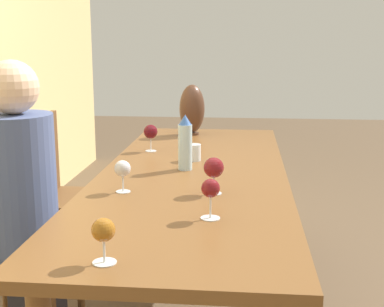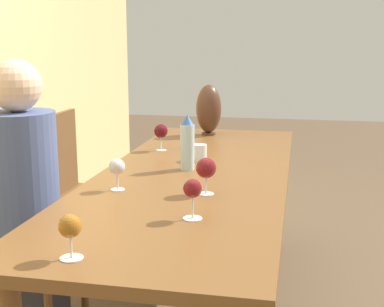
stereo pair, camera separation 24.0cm
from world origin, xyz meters
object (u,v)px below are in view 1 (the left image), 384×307
Objects in this scene: wine_glass_1 at (211,190)px; chair_far at (67,189)px; water_bottle at (185,143)px; wine_glass_0 at (123,169)px; vase at (192,109)px; water_tumbler at (194,152)px; chair_near at (6,240)px; person_near at (22,198)px; wine_glass_3 at (103,232)px; wine_glass_2 at (151,132)px; wine_glass_4 at (214,168)px.

chair_far reaches higher than wine_glass_1.
water_bottle is 1.86× the size of wine_glass_1.
wine_glass_0 is at bearing 51.90° from wine_glass_1.
water_bottle is 0.81× the size of vase.
vase is at bearing 7.74° from wine_glass_1.
water_tumbler is 0.98m from chair_near.
chair_far is at bearing 31.04° from wine_glass_0.
wine_glass_3 is at bearing -143.96° from person_near.
vase is 0.57m from wine_glass_2.
water_tumbler is at bearing -57.62° from chair_near.
wine_glass_0 is at bearing 152.44° from water_bottle.
water_bottle reaches higher than wine_glass_4.
person_near is (-0.50, 0.70, -0.11)m from water_tumbler.
person_near is (0.08, 0.83, -0.17)m from wine_glass_4.
wine_glass_2 is 0.95m from chair_near.
chair_near is 0.73× the size of person_near.
wine_glass_0 is 0.70m from wine_glass_3.
wine_glass_3 is 1.78m from chair_far.
wine_glass_4 is at bearing -95.25° from chair_near.
vase is (0.93, 0.06, 0.04)m from water_bottle.
wine_glass_4 is (-0.58, -0.13, 0.06)m from water_tumbler.
wine_glass_3 is at bearing 174.34° from water_tumbler.
chair_far is 0.85m from person_near.
wine_glass_4 is at bearing -95.78° from person_near.
wine_glass_4 is at bearing 1.19° from wine_glass_1.
vase is 0.34× the size of chair_far.
person_near is at bearing 114.14° from water_bottle.
vase reaches higher than water_tumbler.
chair_far is 0.73× the size of person_near.
chair_far is (0.33, 0.78, -0.31)m from water_tumbler.
water_bottle reaches higher than wine_glass_1.
person_near is at bearing 65.27° from wine_glass_1.
chair_near is at bearing 143.01° from wine_glass_2.
wine_glass_0 is at bearing -99.80° from chair_near.
wine_glass_0 is 0.89× the size of wine_glass_2.
water_bottle is at bearing -5.50° from wine_glass_3.
wine_glass_4 is at bearing -167.02° from water_tumbler.
water_tumbler is at bearing 12.98° from wine_glass_4.
person_near is at bearing -90.00° from chair_near.
vase reaches higher than wine_glass_1.
wine_glass_3 is 0.88× the size of wine_glass_4.
chair_near reaches higher than wine_glass_2.
wine_glass_3 is 0.75m from wine_glass_4.
wine_glass_0 is 0.93× the size of wine_glass_1.
water_tumbler is at bearing -21.25° from wine_glass_0.
wine_glass_3 is 0.14× the size of chair_far.
water_bottle is 1.00m from chair_far.
wine_glass_1 is at bearing -166.73° from water_bottle.
wine_glass_2 reaches higher than wine_glass_1.
vase is at bearing -6.42° from wine_glass_0.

